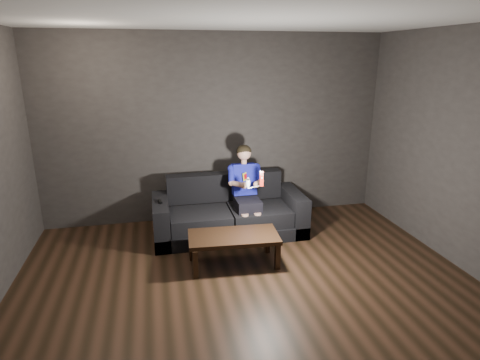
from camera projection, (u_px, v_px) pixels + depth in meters
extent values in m
plane|color=black|center=(259.00, 311.00, 3.88)|extent=(5.00, 5.00, 0.00)
cube|color=#342F2E|center=(216.00, 129.00, 5.82)|extent=(5.00, 0.04, 2.70)
cube|color=silver|center=(264.00, 10.00, 3.09)|extent=(5.00, 5.00, 0.02)
cube|color=black|center=(229.00, 228.00, 5.55)|extent=(2.04, 0.88, 0.18)
cube|color=black|center=(200.00, 220.00, 5.32)|extent=(0.79, 0.62, 0.21)
cube|color=black|center=(259.00, 215.00, 5.49)|extent=(0.79, 0.62, 0.21)
cube|color=black|center=(224.00, 186.00, 5.71)|extent=(1.63, 0.20, 0.40)
cube|color=black|center=(161.00, 221.00, 5.30)|extent=(0.20, 0.88, 0.56)
cube|color=black|center=(292.00, 210.00, 5.68)|extent=(0.20, 0.88, 0.56)
cube|color=black|center=(247.00, 204.00, 5.38)|extent=(0.32, 0.40, 0.15)
cube|color=#011285|center=(244.00, 179.00, 5.49)|extent=(0.32, 0.23, 0.45)
cube|color=yellow|center=(245.00, 176.00, 5.39)|extent=(0.10, 0.10, 0.11)
cube|color=red|center=(246.00, 176.00, 5.38)|extent=(0.06, 0.06, 0.07)
cylinder|color=tan|center=(244.00, 162.00, 5.42)|extent=(0.07, 0.07, 0.06)
sphere|color=tan|center=(244.00, 153.00, 5.38)|extent=(0.19, 0.19, 0.19)
ellipsoid|color=black|center=(244.00, 151.00, 5.39)|extent=(0.20, 0.20, 0.17)
cylinder|color=#011285|center=(231.00, 176.00, 5.36)|extent=(0.09, 0.24, 0.20)
cylinder|color=#011285|center=(259.00, 174.00, 5.44)|extent=(0.09, 0.24, 0.20)
cylinder|color=tan|center=(238.00, 183.00, 5.23)|extent=(0.15, 0.25, 0.11)
cylinder|color=tan|center=(259.00, 181.00, 5.29)|extent=(0.15, 0.25, 0.11)
sphere|color=tan|center=(244.00, 185.00, 5.15)|extent=(0.09, 0.09, 0.09)
sphere|color=tan|center=(257.00, 185.00, 5.19)|extent=(0.09, 0.09, 0.09)
cylinder|color=tan|center=(245.00, 227.00, 5.23)|extent=(0.10, 0.10, 0.36)
cylinder|color=tan|center=(257.00, 226.00, 5.27)|extent=(0.10, 0.10, 0.36)
cube|color=red|center=(262.00, 179.00, 4.93)|extent=(0.06, 0.08, 0.19)
cube|color=#671B07|center=(262.00, 175.00, 4.89)|extent=(0.03, 0.01, 0.03)
cylinder|color=white|center=(262.00, 180.00, 4.91)|extent=(0.02, 0.01, 0.02)
ellipsoid|color=white|center=(248.00, 183.00, 4.91)|extent=(0.07, 0.09, 0.14)
cylinder|color=black|center=(249.00, 179.00, 4.87)|extent=(0.03, 0.01, 0.02)
cube|color=black|center=(160.00, 201.00, 5.17)|extent=(0.05, 0.15, 0.03)
cube|color=black|center=(160.00, 199.00, 5.21)|extent=(0.02, 0.02, 0.00)
cube|color=black|center=(234.00, 237.00, 4.65)|extent=(1.07, 0.59, 0.05)
cube|color=black|center=(195.00, 265.00, 4.41)|extent=(0.06, 0.06, 0.33)
cube|color=black|center=(278.00, 256.00, 4.60)|extent=(0.06, 0.06, 0.33)
cube|color=black|center=(191.00, 247.00, 4.81)|extent=(0.06, 0.06, 0.33)
cube|color=black|center=(267.00, 240.00, 5.00)|extent=(0.06, 0.06, 0.33)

